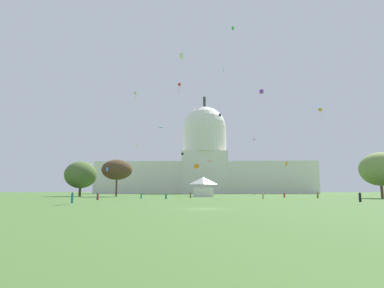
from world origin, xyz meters
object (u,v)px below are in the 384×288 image
person_teal_near_tree_east (72,198)px  kite_blue_low (107,171)px  person_black_lawn_far_left (360,197)px  kite_lime_mid (135,94)px  capitol_building (205,164)px  event_tent (203,187)px  person_teal_front_center (166,196)px  kite_orange_low (196,166)px  kite_magenta_mid (255,140)px  kite_yellow_mid (137,146)px  kite_black_mid (220,115)px  kite_turquoise_mid (160,128)px  kite_orange_low_b (286,164)px  person_maroon_front_right (98,197)px  kite_black_low (182,154)px  kite_green_high (233,28)px  kite_gold_mid (320,110)px  person_red_mid_center (284,195)px  kite_violet_mid (261,91)px  kite_white_mid (182,56)px  person_tan_near_tree_west (263,196)px  tree_west_near (117,170)px  person_olive_back_center (191,195)px  kite_cyan_mid (223,70)px  tree_west_mid (81,175)px  person_teal_mid_right (141,196)px  kite_pink_low (209,162)px  person_olive_mid_left (318,195)px  kite_red_high (179,84)px  tree_east_far (380,169)px

person_teal_near_tree_east → kite_blue_low: (-8.60, 45.97, 7.16)m
person_black_lawn_far_left → kite_lime_mid: (-48.75, 37.45, 31.08)m
capitol_building → event_tent: capitol_building is taller
event_tent → person_teal_front_center: (-8.80, -27.21, -2.47)m
person_teal_front_center → kite_lime_mid: size_ratio=0.47×
kite_orange_low → kite_magenta_mid: kite_magenta_mid is taller
kite_yellow_mid → kite_black_mid: (47.05, -54.12, 5.40)m
kite_turquoise_mid → kite_orange_low_b: bearing=-36.5°
person_maroon_front_right → kite_black_low: (15.37, 35.83, 13.15)m
kite_green_high → kite_gold_mid: size_ratio=0.29×
person_maroon_front_right → kite_orange_low_b: 53.28m
person_red_mid_center → kite_violet_mid: (-4.50, 4.85, 31.74)m
kite_white_mid → kite_lime_mid: bearing=20.5°
person_tan_near_tree_west → kite_yellow_mid: size_ratio=0.79×
kite_black_low → kite_orange_low: (4.81, -10.91, -4.94)m
event_tent → kite_blue_low: (-29.14, -7.58, 4.86)m
tree_west_near → person_olive_back_center: bearing=-33.1°
kite_cyan_mid → person_olive_back_center: bearing=89.5°
tree_west_mid → person_olive_back_center: size_ratio=9.41×
person_teal_mid_right → kite_pink_low: kite_pink_low is taller
kite_green_high → kite_turquoise_mid: 51.94m
tree_west_near → kite_violet_mid: 52.71m
person_red_mid_center → person_olive_mid_left: (7.14, -5.98, 0.16)m
person_olive_mid_left → person_olive_back_center: bearing=49.6°
kite_orange_low → kite_orange_low_b: (25.84, 0.39, 0.73)m
kite_black_low → kite_turquoise_mid: size_ratio=0.44×
kite_red_high → kite_white_mid: bearing=-19.3°
person_tan_near_tree_west → kite_green_high: kite_green_high is taller
kite_green_high → kite_cyan_mid: (-5.32, -27.10, -25.70)m
kite_violet_mid → kite_gold_mid: bearing=-80.1°
person_teal_mid_right → kite_blue_low: bearing=136.2°
kite_red_high → kite_yellow_mid: bearing=178.2°
person_maroon_front_right → person_teal_near_tree_east: size_ratio=0.84×
kite_turquoise_mid → kite_green_high: bearing=-37.8°
tree_west_mid → person_olive_mid_left: 76.60m
kite_lime_mid → kite_magenta_mid: (44.13, 44.82, -7.95)m
tree_east_far → person_tan_near_tree_west: (-32.09, -7.72, -6.81)m
kite_white_mid → kite_black_mid: size_ratio=1.16×
tree_west_near → kite_magenta_mid: bearing=35.4°
kite_orange_low → person_maroon_front_right: bearing=-166.1°
kite_yellow_mid → kite_orange_low_b: bearing=-16.3°
person_black_lawn_far_left → person_teal_mid_right: bearing=-93.6°
person_olive_back_center → kite_black_mid: size_ratio=0.43×
kite_violet_mid → kite_pink_low: 36.79m
kite_cyan_mid → person_black_lawn_far_left: bearing=-82.1°
kite_green_high → person_teal_front_center: bearing=-51.7°
tree_east_far → kite_black_low: (-53.09, 17.52, 6.26)m
person_teal_mid_right → person_red_mid_center: 39.97m
event_tent → person_tan_near_tree_west: bearing=-62.5°
tree_west_near → kite_magenta_mid: (51.34, 36.44, 15.19)m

